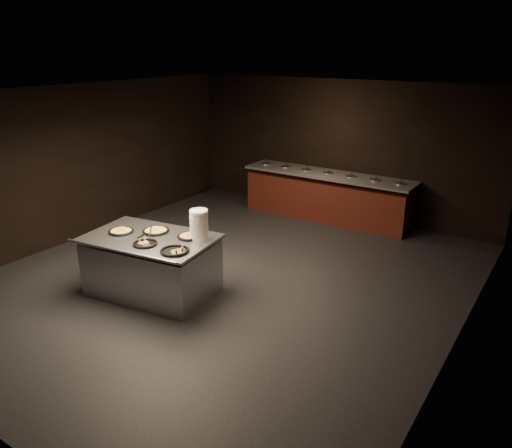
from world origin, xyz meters
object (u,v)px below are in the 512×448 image
object	(u,v)px
serving_counter	(152,266)
pan_veggie_whole	(121,231)
plate_stack	(199,225)
pan_cheese_whole	(156,231)

from	to	relation	value
serving_counter	pan_veggie_whole	bearing A→B (deg)	-175.65
plate_stack	pan_cheese_whole	bearing A→B (deg)	-169.20
pan_veggie_whole	pan_cheese_whole	distance (m)	0.52
pan_cheese_whole	serving_counter	bearing A→B (deg)	-70.86
pan_veggie_whole	pan_cheese_whole	bearing A→B (deg)	35.67
pan_veggie_whole	serving_counter	bearing A→B (deg)	12.18
plate_stack	pan_veggie_whole	size ratio (longest dim) A/B	1.18
serving_counter	pan_cheese_whole	distance (m)	0.53
plate_stack	pan_cheese_whole	world-z (taller)	plate_stack
pan_cheese_whole	pan_veggie_whole	bearing A→B (deg)	-144.33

